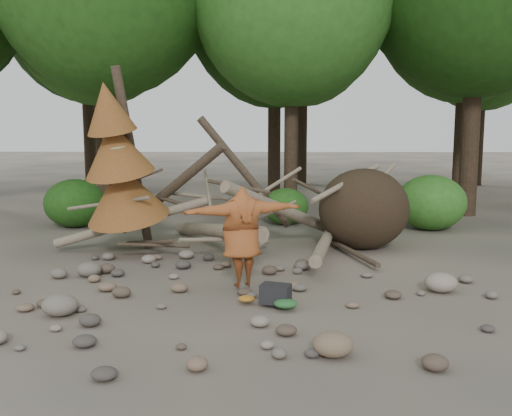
{
  "coord_description": "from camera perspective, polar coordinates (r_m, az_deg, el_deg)",
  "views": [
    {
      "loc": [
        0.28,
        -9.5,
        2.96
      ],
      "look_at": [
        0.03,
        1.5,
        1.4
      ],
      "focal_mm": 40.0,
      "sensor_mm": 36.0,
      "label": 1
    }
  ],
  "objects": [
    {
      "name": "cloth_green",
      "position": [
        9.41,
        2.97,
        -9.81
      ],
      "size": [
        0.39,
        0.32,
        0.14
      ],
      "primitive_type": "ellipsoid",
      "color": "#26602B",
      "rests_on": "ground"
    },
    {
      "name": "backpack",
      "position": [
        9.59,
        1.97,
        -8.91
      ],
      "size": [
        0.55,
        0.45,
        0.32
      ],
      "primitive_type": "cube",
      "rotation": [
        0.0,
        0.0,
        -0.31
      ],
      "color": "black",
      "rests_on": "ground"
    },
    {
      "name": "dead_conifer",
      "position": [
        13.34,
        -13.5,
        4.2
      ],
      "size": [
        2.06,
        2.16,
        4.35
      ],
      "color": "#4C3F30",
      "rests_on": "ground"
    },
    {
      "name": "boulder_front_left",
      "position": [
        9.66,
        -19.02,
        -9.16
      ],
      "size": [
        0.57,
        0.52,
        0.34
      ],
      "primitive_type": "ellipsoid",
      "color": "slate",
      "rests_on": "ground"
    },
    {
      "name": "boulder_front_right",
      "position": [
        7.68,
        7.71,
        -13.36
      ],
      "size": [
        0.54,
        0.49,
        0.32
      ],
      "primitive_type": "ellipsoid",
      "color": "#7E674E",
      "rests_on": "ground"
    },
    {
      "name": "boulder_mid_right",
      "position": [
        10.92,
        18.02,
        -7.1
      ],
      "size": [
        0.59,
        0.53,
        0.36
      ],
      "primitive_type": "ellipsoid",
      "color": "gray",
      "rests_on": "ground"
    },
    {
      "name": "bush_left",
      "position": [
        17.81,
        -17.66,
        0.47
      ],
      "size": [
        1.8,
        1.8,
        1.44
      ],
      "primitive_type": "ellipsoid",
      "color": "#215115",
      "rests_on": "ground"
    },
    {
      "name": "ground",
      "position": [
        9.95,
        -0.39,
        -9.23
      ],
      "size": [
        120.0,
        120.0,
        0.0
      ],
      "primitive_type": "plane",
      "color": "#514C44",
      "rests_on": "ground"
    },
    {
      "name": "bush_right",
      "position": [
        17.3,
        17.11,
        0.54
      ],
      "size": [
        2.0,
        2.0,
        1.6
      ],
      "primitive_type": "ellipsoid",
      "color": "#377A25",
      "rests_on": "ground"
    },
    {
      "name": "boulder_mid_left",
      "position": [
        11.92,
        -16.35,
        -5.91
      ],
      "size": [
        0.49,
        0.44,
        0.3
      ],
      "primitive_type": "ellipsoid",
      "color": "#6A6359",
      "rests_on": "ground"
    },
    {
      "name": "cloth_orange",
      "position": [
        9.73,
        -0.95,
        -9.33
      ],
      "size": [
        0.28,
        0.23,
        0.1
      ],
      "primitive_type": "ellipsoid",
      "color": "#AC681D",
      "rests_on": "ground"
    },
    {
      "name": "bush_mid",
      "position": [
        17.47,
        2.98,
        0.17
      ],
      "size": [
        1.4,
        1.4,
        1.12
      ],
      "primitive_type": "ellipsoid",
      "color": "#2C671D",
      "rests_on": "ground"
    },
    {
      "name": "frisbee_thrower",
      "position": [
        10.33,
        -1.45,
        -2.88
      ],
      "size": [
        3.62,
        1.4,
        2.55
      ],
      "color": "#964A22",
      "rests_on": "ground"
    },
    {
      "name": "deadfall_pile",
      "position": [
        13.99,
        8.41,
        -0.27
      ],
      "size": [
        8.55,
        5.24,
        3.3
      ],
      "color": "#332619",
      "rests_on": "ground"
    }
  ]
}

